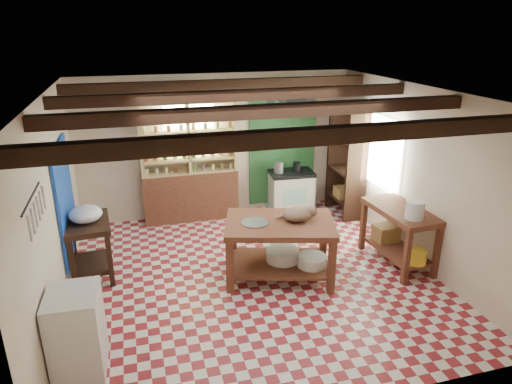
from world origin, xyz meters
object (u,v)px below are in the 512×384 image
object	(u,v)px
prep_table	(91,249)
white_cabinet	(77,332)
right_counter	(398,236)
cat	(298,214)
work_table	(279,249)
stove	(291,192)

from	to	relation	value
prep_table	white_cabinet	xyz separation A→B (m)	(-0.02, -1.94, 0.03)
right_counter	cat	world-z (taller)	cat
prep_table	white_cabinet	bearing A→B (deg)	-95.28
prep_table	cat	bearing A→B (deg)	-19.09
prep_table	white_cabinet	distance (m)	1.94
work_table	prep_table	distance (m)	2.66
stove	prep_table	world-z (taller)	prep_table
prep_table	cat	distance (m)	2.95
work_table	prep_table	size ratio (longest dim) A/B	1.74
stove	white_cabinet	size ratio (longest dim) A/B	0.90
work_table	stove	size ratio (longest dim) A/B	1.83
work_table	cat	size ratio (longest dim) A/B	3.50
stove	white_cabinet	bearing A→B (deg)	-131.99
right_counter	cat	distance (m)	1.64
prep_table	work_table	bearing A→B (deg)	-20.02
stove	prep_table	xyz separation A→B (m)	(-3.54, -1.53, 0.03)
stove	prep_table	distance (m)	3.85
right_counter	cat	size ratio (longest dim) A/B	2.89
stove	cat	distance (m)	2.42
cat	stove	bearing A→B (deg)	78.25
stove	white_cabinet	xyz separation A→B (m)	(-3.56, -3.46, 0.06)
stove	right_counter	size ratio (longest dim) A/B	0.66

